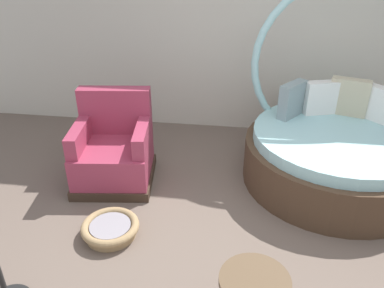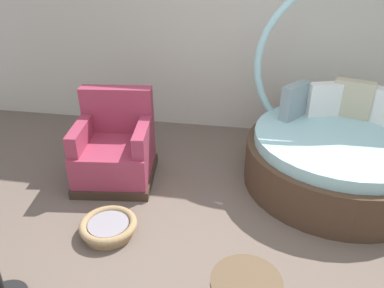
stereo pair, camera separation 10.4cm
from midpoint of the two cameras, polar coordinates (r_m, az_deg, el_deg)
ground_plane at (r=3.29m, az=5.10°, el=-17.11°), size 8.00×8.00×0.02m
back_wall at (r=4.94m, az=8.76°, el=18.82°), size 8.00×0.12×3.05m
round_daybed at (r=4.30m, az=21.45°, el=-0.41°), size 1.88×1.88×2.05m
red_armchair at (r=4.15m, az=-10.62°, el=-0.90°), size 0.89×0.89×0.94m
pet_basket at (r=3.54m, az=-11.46°, el=-11.96°), size 0.51×0.51×0.13m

